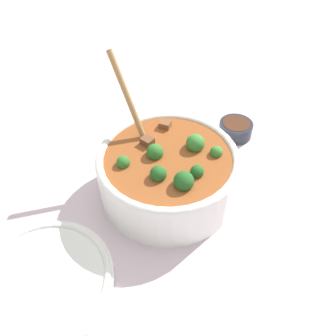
{
  "coord_description": "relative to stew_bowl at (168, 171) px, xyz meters",
  "views": [
    {
      "loc": [
        -0.31,
        0.34,
        0.53
      ],
      "look_at": [
        0.0,
        0.0,
        0.07
      ],
      "focal_mm": 35.0,
      "sensor_mm": 36.0,
      "label": 1
    }
  ],
  "objects": [
    {
      "name": "stew_bowl",
      "position": [
        0.0,
        0.0,
        0.0
      ],
      "size": [
        0.31,
        0.28,
        0.26
      ],
      "color": "white",
      "rests_on": "ground_plane"
    },
    {
      "name": "condiment_bowl",
      "position": [
        -0.0,
        -0.25,
        -0.04
      ],
      "size": [
        0.08,
        0.08,
        0.04
      ],
      "color": "#232833",
      "rests_on": "ground_plane"
    },
    {
      "name": "empty_plate",
      "position": [
        0.02,
        0.3,
        -0.05
      ],
      "size": [
        0.25,
        0.25,
        0.02
      ],
      "color": "white",
      "rests_on": "ground_plane"
    },
    {
      "name": "ground_plane",
      "position": [
        0.0,
        -0.0,
        -0.06
      ],
      "size": [
        4.0,
        4.0,
        0.0
      ],
      "primitive_type": "plane",
      "color": "silver"
    }
  ]
}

